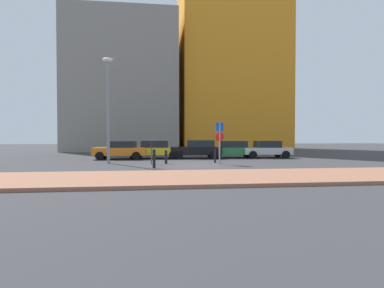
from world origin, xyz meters
TOP-DOWN VIEW (x-y plane):
  - ground_plane at (0.00, 0.00)m, footprint 120.00×120.00m
  - sidewalk_brick at (0.00, -6.20)m, footprint 40.00×4.48m
  - parked_car_orange at (-5.26, 5.49)m, footprint 4.12×2.18m
  - parked_car_yellow at (-2.63, 6.00)m, footprint 4.57×2.18m
  - parked_car_black at (0.86, 5.72)m, footprint 4.16×2.11m
  - parked_car_green at (3.95, 5.93)m, footprint 4.31×2.20m
  - parked_car_silver at (6.77, 5.57)m, footprint 4.10×2.21m
  - parking_sign_post at (1.61, 0.30)m, footprint 0.58×0.20m
  - parking_meter at (-2.76, 0.70)m, footprint 0.18×0.14m
  - street_lamp at (-5.64, 1.87)m, footprint 0.70×0.36m
  - traffic_bollard_near at (1.52, 1.36)m, footprint 0.13×0.13m
  - traffic_bollard_mid at (-1.82, 1.08)m, footprint 0.18×0.18m
  - traffic_bollard_far at (-2.56, -1.60)m, footprint 0.17×0.17m
  - building_colorful_midrise at (8.17, 24.45)m, footprint 14.38×13.08m
  - building_under_construction at (-6.75, 23.09)m, footprint 13.87×12.96m

SIDE VIEW (x-z plane):
  - ground_plane at x=0.00m, z-range 0.00..0.00m
  - sidewalk_brick at x=0.00m, z-range 0.00..0.14m
  - traffic_bollard_mid at x=-1.82m, z-range 0.00..0.88m
  - traffic_bollard_near at x=1.52m, z-range 0.00..0.96m
  - traffic_bollard_far at x=-2.56m, z-range 0.00..1.05m
  - parked_car_green at x=3.95m, z-range 0.03..1.46m
  - parked_car_silver at x=6.77m, z-range 0.03..1.46m
  - parked_car_orange at x=-5.26m, z-range 0.03..1.46m
  - parked_car_yellow at x=-2.63m, z-range 0.03..1.48m
  - parked_car_black at x=0.86m, z-range 0.03..1.53m
  - parking_meter at x=-2.76m, z-range 0.21..1.65m
  - parking_sign_post at x=1.61m, z-range 0.35..3.06m
  - street_lamp at x=-5.64m, z-range 0.62..7.66m
  - building_under_construction at x=-6.75m, z-range 0.00..17.34m
  - building_colorful_midrise at x=8.17m, z-range 0.00..31.13m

